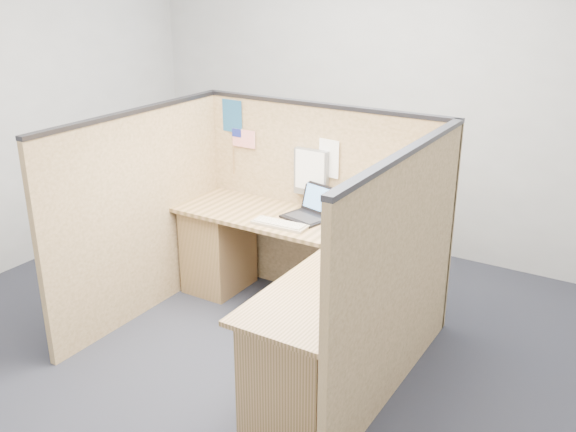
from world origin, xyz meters
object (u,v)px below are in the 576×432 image
Objects in this scene: keyboard at (280,224)px; l_desk at (293,290)px; mouse at (357,241)px; laptop at (309,209)px.

l_desk is at bearing -44.41° from keyboard.
l_desk is 18.13× the size of mouse.
mouse is (0.60, -0.01, 0.01)m from keyboard.
keyboard is at bearing 137.63° from l_desk.
laptop is 3.47× the size of mouse.
laptop reaches higher than l_desk.
l_desk is 0.66m from laptop.
mouse is (0.52, -0.28, -0.03)m from laptop.
laptop is at bearing 108.12° from l_desk.
mouse is at bearing -2.71° from keyboard.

